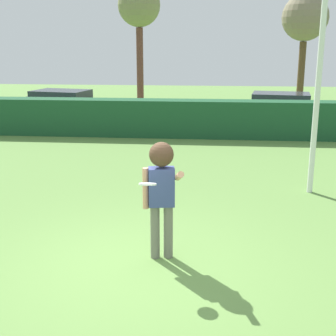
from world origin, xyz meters
name	(u,v)px	position (x,y,z in m)	size (l,w,h in m)	color
ground_plane	(140,265)	(0.00, 0.00, 0.00)	(60.00, 60.00, 0.00)	#628C43
person	(162,184)	(0.30, 0.30, 1.17)	(0.64, 0.73, 1.80)	slate
frisbee	(148,184)	(0.16, -0.17, 1.31)	(0.24, 0.24, 0.07)	white
lamppost	(325,4)	(3.18, 3.85, 3.92)	(0.24, 0.24, 7.19)	silver
hedge_row	(183,118)	(0.00, 9.88, 0.64)	(22.74, 0.90, 1.27)	#1C4D2C
parked_car_black	(62,104)	(-5.36, 13.07, 0.69)	(4.45, 2.48, 1.25)	black
parked_car_red	(280,107)	(3.70, 12.80, 0.69)	(4.40, 2.29, 1.25)	#B21E1E
bare_elm_tree	(305,19)	(5.37, 18.20, 4.28)	(2.26, 2.26, 5.50)	brown
willow_tree	(139,8)	(-2.94, 19.23, 4.92)	(2.22, 2.22, 6.17)	brown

